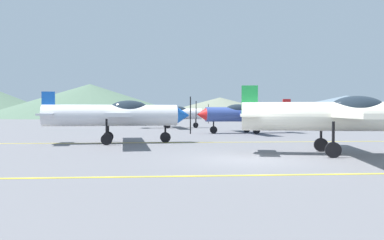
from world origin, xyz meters
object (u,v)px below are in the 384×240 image
(airplane_far, at_px, (245,114))
(airplane_mid, at_px, (117,115))
(airplane_near, at_px, (340,115))
(airplane_back, at_px, (172,113))
(car_sedan, at_px, (281,119))

(airplane_far, bearing_deg, airplane_mid, -133.98)
(airplane_near, xyz_separation_m, airplane_far, (-0.37, 16.63, 0.00))
(airplane_far, relative_size, airplane_back, 1.00)
(airplane_back, bearing_deg, car_sedan, 24.19)
(airplane_back, bearing_deg, airplane_far, -62.61)
(airplane_near, distance_m, airplane_far, 16.63)
(airplane_far, height_order, car_sedan, airplane_far)
(airplane_mid, relative_size, car_sedan, 2.13)
(airplane_near, bearing_deg, airplane_far, 91.28)
(airplane_near, height_order, airplane_far, same)
(airplane_near, distance_m, airplane_mid, 11.98)
(car_sedan, bearing_deg, airplane_mid, -123.19)
(airplane_mid, bearing_deg, car_sedan, 56.81)
(airplane_near, distance_m, car_sedan, 35.53)
(airplane_far, bearing_deg, airplane_back, 117.39)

